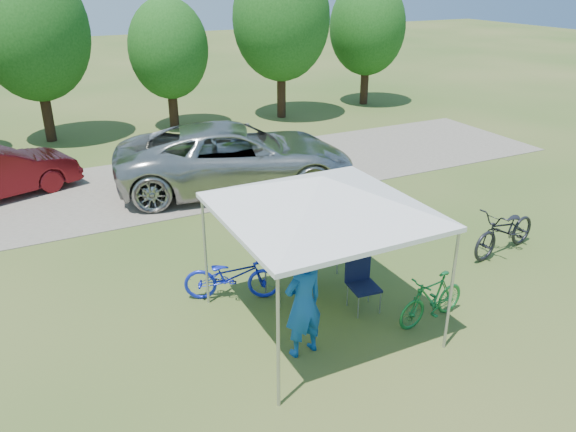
{
  "coord_description": "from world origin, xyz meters",
  "views": [
    {
      "loc": [
        -4.16,
        -7.11,
        5.66
      ],
      "look_at": [
        0.4,
        2.0,
        1.19
      ],
      "focal_mm": 35.0,
      "sensor_mm": 36.0,
      "label": 1
    }
  ],
  "objects_px": {
    "folding_chair": "(361,279)",
    "cooler": "(288,255)",
    "cyclist": "(303,303)",
    "bike_green": "(432,299)",
    "bike_blue": "(232,276)",
    "minivan": "(236,157)",
    "folding_table": "(310,260)",
    "bike_dark": "(506,231)"
  },
  "relations": [
    {
      "from": "folding_chair",
      "to": "cooler",
      "type": "distance_m",
      "value": 1.39
    },
    {
      "from": "folding_chair",
      "to": "cyclist",
      "type": "height_order",
      "value": "cyclist"
    },
    {
      "from": "bike_green",
      "to": "cooler",
      "type": "bearing_deg",
      "value": -141.86
    },
    {
      "from": "folding_chair",
      "to": "bike_blue",
      "type": "distance_m",
      "value": 2.38
    },
    {
      "from": "bike_blue",
      "to": "minivan",
      "type": "bearing_deg",
      "value": 1.23
    },
    {
      "from": "cooler",
      "to": "bike_green",
      "type": "bearing_deg",
      "value": -45.05
    },
    {
      "from": "bike_blue",
      "to": "minivan",
      "type": "height_order",
      "value": "minivan"
    },
    {
      "from": "cyclist",
      "to": "minivan",
      "type": "relative_size",
      "value": 0.29
    },
    {
      "from": "cyclist",
      "to": "bike_blue",
      "type": "height_order",
      "value": "cyclist"
    },
    {
      "from": "bike_green",
      "to": "folding_table",
      "type": "bearing_deg",
      "value": -149.99
    },
    {
      "from": "bike_green",
      "to": "bike_dark",
      "type": "distance_m",
      "value": 3.41
    },
    {
      "from": "cooler",
      "to": "bike_dark",
      "type": "distance_m",
      "value": 5.02
    },
    {
      "from": "bike_green",
      "to": "cyclist",
      "type": "bearing_deg",
      "value": -101.94
    },
    {
      "from": "folding_table",
      "to": "cooler",
      "type": "distance_m",
      "value": 0.51
    },
    {
      "from": "folding_table",
      "to": "minivan",
      "type": "distance_m",
      "value": 5.81
    },
    {
      "from": "cooler",
      "to": "minivan",
      "type": "bearing_deg",
      "value": 77.58
    },
    {
      "from": "cooler",
      "to": "cyclist",
      "type": "height_order",
      "value": "cyclist"
    },
    {
      "from": "folding_table",
      "to": "minivan",
      "type": "height_order",
      "value": "minivan"
    },
    {
      "from": "folding_table",
      "to": "bike_green",
      "type": "relative_size",
      "value": 1.12
    },
    {
      "from": "folding_chair",
      "to": "cyclist",
      "type": "xyz_separation_m",
      "value": [
        -1.56,
        -0.72,
        0.36
      ]
    },
    {
      "from": "folding_table",
      "to": "bike_dark",
      "type": "height_order",
      "value": "bike_dark"
    },
    {
      "from": "folding_table",
      "to": "cyclist",
      "type": "distance_m",
      "value": 1.95
    },
    {
      "from": "cyclist",
      "to": "minivan",
      "type": "distance_m",
      "value": 7.61
    },
    {
      "from": "folding_table",
      "to": "bike_green",
      "type": "xyz_separation_m",
      "value": [
        1.39,
        -1.86,
        -0.2
      ]
    },
    {
      "from": "cyclist",
      "to": "bike_blue",
      "type": "relative_size",
      "value": 1.04
    },
    {
      "from": "bike_green",
      "to": "minivan",
      "type": "bearing_deg",
      "value": 177.62
    },
    {
      "from": "bike_blue",
      "to": "folding_chair",
      "type": "bearing_deg",
      "value": -100.06
    },
    {
      "from": "folding_chair",
      "to": "cyclist",
      "type": "relative_size",
      "value": 0.52
    },
    {
      "from": "bike_dark",
      "to": "minivan",
      "type": "relative_size",
      "value": 0.31
    },
    {
      "from": "bike_blue",
      "to": "bike_green",
      "type": "xyz_separation_m",
      "value": [
        2.82,
        -2.26,
        -0.02
      ]
    },
    {
      "from": "folding_chair",
      "to": "bike_blue",
      "type": "relative_size",
      "value": 0.54
    },
    {
      "from": "bike_green",
      "to": "folding_chair",
      "type": "bearing_deg",
      "value": -144.54
    },
    {
      "from": "folding_chair",
      "to": "bike_dark",
      "type": "relative_size",
      "value": 0.48
    },
    {
      "from": "folding_table",
      "to": "folding_chair",
      "type": "distance_m",
      "value": 1.07
    },
    {
      "from": "bike_dark",
      "to": "minivan",
      "type": "distance_m",
      "value": 7.29
    },
    {
      "from": "cooler",
      "to": "minivan",
      "type": "xyz_separation_m",
      "value": [
        1.27,
        5.75,
        0.06
      ]
    },
    {
      "from": "cyclist",
      "to": "bike_dark",
      "type": "bearing_deg",
      "value": -175.87
    },
    {
      "from": "folding_chair",
      "to": "bike_green",
      "type": "bearing_deg",
      "value": -41.31
    },
    {
      "from": "minivan",
      "to": "cooler",
      "type": "bearing_deg",
      "value": -177.09
    },
    {
      "from": "cooler",
      "to": "minivan",
      "type": "relative_size",
      "value": 0.07
    },
    {
      "from": "folding_table",
      "to": "cooler",
      "type": "relative_size",
      "value": 3.51
    },
    {
      "from": "cooler",
      "to": "folding_chair",
      "type": "bearing_deg",
      "value": -42.56
    }
  ]
}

